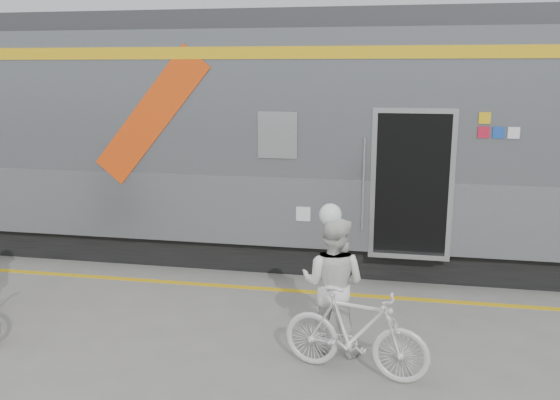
# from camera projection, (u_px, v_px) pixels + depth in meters

# --- Properties ---
(ground) EXTENTS (90.00, 90.00, 0.00)m
(ground) POSITION_uv_depth(u_px,v_px,m) (235.00, 357.00, 6.78)
(ground) COLOR slate
(ground) RESTS_ON ground
(train) EXTENTS (24.00, 3.17, 4.10)m
(train) POSITION_uv_depth(u_px,v_px,m) (283.00, 137.00, 10.39)
(train) COLOR black
(train) RESTS_ON ground
(safety_strip) EXTENTS (24.00, 0.12, 0.01)m
(safety_strip) POSITION_uv_depth(u_px,v_px,m) (273.00, 289.00, 8.84)
(safety_strip) COLOR gold
(safety_strip) RESTS_ON ground
(woman) EXTENTS (0.89, 0.77, 1.60)m
(woman) POSITION_uv_depth(u_px,v_px,m) (333.00, 284.00, 6.81)
(woman) COLOR white
(woman) RESTS_ON ground
(bicycle_right) EXTENTS (1.67, 0.81, 0.97)m
(bicycle_right) POSITION_uv_depth(u_px,v_px,m) (355.00, 332.00, 6.30)
(bicycle_right) COLOR silver
(bicycle_right) RESTS_ON ground
(helmet_woman) EXTENTS (0.26, 0.26, 0.26)m
(helmet_woman) POSITION_uv_depth(u_px,v_px,m) (335.00, 206.00, 6.61)
(helmet_woman) COLOR white
(helmet_woman) RESTS_ON woman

